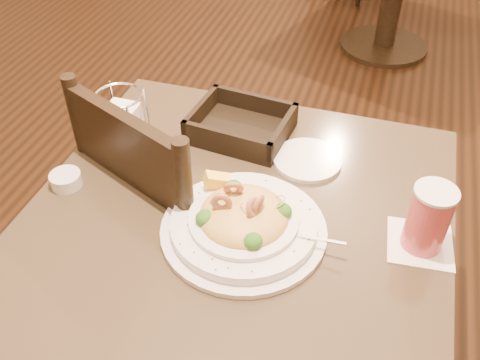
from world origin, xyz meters
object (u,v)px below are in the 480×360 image
(butter_ramekin, at_px, (66,180))
(main_table, at_px, (238,280))
(pasta_bowl, at_px, (243,221))
(side_plate, at_px, (307,160))
(bread_basket, at_px, (241,127))
(napkin_caddy, at_px, (124,131))
(dining_chair_near, at_px, (180,219))
(drink_glass, at_px, (428,219))

(butter_ramekin, bearing_deg, main_table, 3.75)
(pasta_bowl, height_order, side_plate, pasta_bowl)
(main_table, relative_size, bread_basket, 3.50)
(bread_basket, xyz_separation_m, napkin_caddy, (-0.24, -0.17, 0.05))
(dining_chair_near, xyz_separation_m, butter_ramekin, (-0.19, -0.18, 0.24))
(main_table, bearing_deg, drink_glass, 4.07)
(bread_basket, height_order, side_plate, bread_basket)
(main_table, height_order, bread_basket, bread_basket)
(pasta_bowl, distance_m, butter_ramekin, 0.43)
(drink_glass, xyz_separation_m, napkin_caddy, (-0.69, 0.08, 0.00))
(pasta_bowl, bearing_deg, side_plate, 73.37)
(main_table, height_order, side_plate, side_plate)
(dining_chair_near, height_order, side_plate, dining_chair_near)
(dining_chair_near, distance_m, bread_basket, 0.31)
(drink_glass, bearing_deg, side_plate, 144.85)
(dining_chair_near, xyz_separation_m, pasta_bowl, (0.24, -0.20, 0.26))
(side_plate, height_order, butter_ramekin, butter_ramekin)
(drink_glass, relative_size, bread_basket, 0.57)
(side_plate, xyz_separation_m, butter_ramekin, (-0.51, -0.25, 0.01))
(main_table, distance_m, napkin_caddy, 0.45)
(bread_basket, bearing_deg, butter_ramekin, -136.57)
(dining_chair_near, bearing_deg, pasta_bowl, 164.48)
(side_plate, bearing_deg, dining_chair_near, -168.04)
(butter_ramekin, bearing_deg, side_plate, 25.86)
(napkin_caddy, relative_size, side_plate, 1.07)
(main_table, distance_m, drink_glass, 0.49)
(bread_basket, bearing_deg, napkin_caddy, -144.72)
(drink_glass, height_order, napkin_caddy, napkin_caddy)
(bread_basket, height_order, butter_ramekin, bread_basket)
(bread_basket, distance_m, napkin_caddy, 0.29)
(drink_glass, distance_m, butter_ramekin, 0.79)
(main_table, height_order, pasta_bowl, pasta_bowl)
(butter_ramekin, bearing_deg, bread_basket, 43.43)
(bread_basket, bearing_deg, dining_chair_near, -136.72)
(main_table, xyz_separation_m, bread_basket, (-0.08, 0.28, 0.25))
(main_table, distance_m, side_plate, 0.34)
(dining_chair_near, xyz_separation_m, napkin_caddy, (-0.10, -0.04, 0.30))
(dining_chair_near, distance_m, napkin_caddy, 0.32)
(dining_chair_near, relative_size, bread_basket, 3.62)
(side_plate, bearing_deg, drink_glass, -35.15)
(side_plate, relative_size, butter_ramekin, 2.33)
(dining_chair_near, relative_size, pasta_bowl, 2.43)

